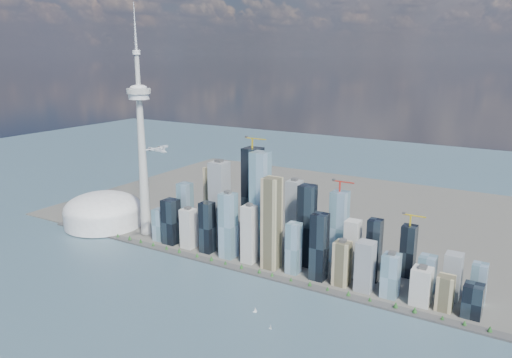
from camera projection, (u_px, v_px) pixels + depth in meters
The scene contains 10 objects.
ground at pixel (151, 321), 844.95m from camera, with size 4000.00×4000.00×0.00m, color #395463.
seawall at pixel (233, 267), 1052.36m from camera, with size 1100.00×22.00×4.00m, color #383838.
land at pixel (320, 211), 1426.68m from camera, with size 1400.00×900.00×3.00m, color #4C4C47.
shoreline_trees at pixel (233, 264), 1050.71m from camera, with size 960.53×7.20×8.80m.
skyscraper_cluster at pixel (278, 226), 1076.08m from camera, with size 736.00×142.00×254.38m.
needle_tower at pixel (141, 141), 1195.09m from camera, with size 56.00×56.00×550.50m.
dome_stadium at pixel (103, 211), 1304.48m from camera, with size 200.00×200.00×86.00m.
airplane at pixel (157, 150), 983.23m from camera, with size 60.92×54.20×14.93m.
sailboat_west at pixel (270, 327), 819.19m from camera, with size 6.14×2.97×8.53m.
sailboat_east at pixel (255, 311), 871.97m from camera, with size 7.20×4.15×10.19m.
Camera 1 is at (543.76, -561.11, 439.09)m, focal length 35.00 mm.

